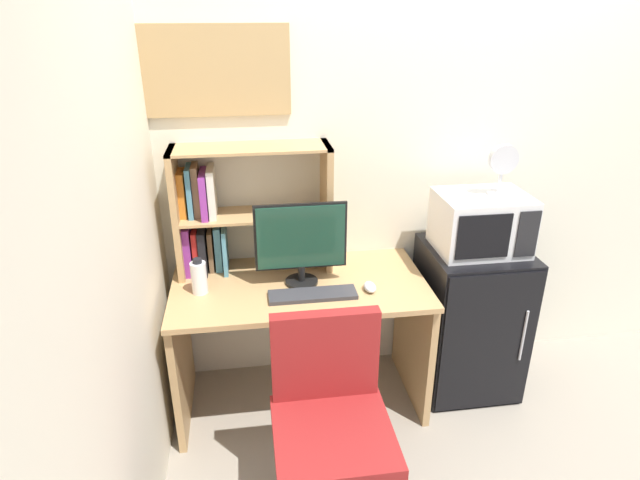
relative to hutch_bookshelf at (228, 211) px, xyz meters
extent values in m
cube|color=silver|center=(1.64, 0.13, 0.23)|extent=(6.40, 0.04, 2.60)
cube|color=silver|center=(-0.38, -1.49, 0.23)|extent=(0.04, 4.40, 2.60)
cube|color=tan|center=(0.34, -0.22, -0.34)|extent=(1.29, 0.67, 0.03)
cube|color=tan|center=(-0.29, -0.22, -0.71)|extent=(0.04, 0.61, 0.72)
cube|color=tan|center=(0.96, -0.22, -0.71)|extent=(0.04, 0.61, 0.72)
cube|color=tan|center=(-0.25, -0.01, 0.00)|extent=(0.03, 0.25, 0.66)
cube|color=tan|center=(0.51, -0.01, 0.00)|extent=(0.03, 0.25, 0.66)
cube|color=tan|center=(0.13, -0.01, 0.33)|extent=(0.79, 0.25, 0.01)
cube|color=tan|center=(0.13, -0.01, -0.02)|extent=(0.73, 0.25, 0.01)
cube|color=purple|center=(-0.22, 0.01, -0.19)|extent=(0.04, 0.19, 0.26)
cube|color=#B21E1E|center=(-0.18, 0.01, -0.21)|extent=(0.03, 0.19, 0.24)
cube|color=black|center=(-0.15, 0.00, -0.20)|extent=(0.04, 0.20, 0.24)
cube|color=brown|center=(-0.11, 0.02, -0.22)|extent=(0.02, 0.14, 0.22)
cube|color=teal|center=(-0.07, 0.02, -0.20)|extent=(0.03, 0.14, 0.24)
cube|color=teal|center=(-0.03, 0.00, -0.20)|extent=(0.02, 0.21, 0.25)
cube|color=orange|center=(-0.22, 0.02, 0.10)|extent=(0.03, 0.14, 0.23)
cube|color=teal|center=(-0.18, 0.02, 0.11)|extent=(0.02, 0.16, 0.25)
cube|color=brown|center=(-0.15, 0.02, 0.12)|extent=(0.03, 0.14, 0.26)
cube|color=purple|center=(-0.11, 0.00, 0.10)|extent=(0.03, 0.21, 0.23)
cube|color=silver|center=(-0.07, 0.01, 0.11)|extent=(0.03, 0.20, 0.25)
cylinder|color=black|center=(0.35, -0.22, -0.32)|extent=(0.17, 0.17, 0.02)
cylinder|color=black|center=(0.35, -0.22, -0.27)|extent=(0.04, 0.04, 0.08)
cube|color=black|center=(0.35, -0.21, -0.07)|extent=(0.46, 0.01, 0.34)
cube|color=#193D2D|center=(0.35, -0.22, -0.07)|extent=(0.43, 0.02, 0.32)
cube|color=#333338|center=(0.39, -0.36, -0.32)|extent=(0.43, 0.12, 0.02)
ellipsoid|color=silver|center=(0.67, -0.34, -0.31)|extent=(0.06, 0.10, 0.04)
cylinder|color=silver|center=(-0.16, -0.24, -0.25)|extent=(0.08, 0.08, 0.16)
cylinder|color=black|center=(-0.16, -0.24, -0.15)|extent=(0.04, 0.04, 0.02)
cube|color=black|center=(1.29, -0.18, -0.64)|extent=(0.52, 0.51, 0.85)
cube|color=black|center=(1.29, -0.44, -0.64)|extent=(0.50, 0.01, 0.82)
cylinder|color=#B2B2B7|center=(1.47, -0.45, -0.60)|extent=(0.01, 0.01, 0.30)
cube|color=silver|center=(1.29, -0.18, -0.07)|extent=(0.45, 0.35, 0.30)
cube|color=black|center=(1.23, -0.36, -0.07)|extent=(0.27, 0.01, 0.23)
cube|color=black|center=(1.45, -0.36, -0.07)|extent=(0.11, 0.01, 0.24)
cylinder|color=silver|center=(1.36, -0.18, 0.09)|extent=(0.11, 0.11, 0.01)
cylinder|color=silver|center=(1.36, -0.18, 0.15)|extent=(0.02, 0.02, 0.10)
cylinder|color=silver|center=(1.36, -0.19, 0.27)|extent=(0.15, 0.03, 0.15)
cylinder|color=black|center=(0.38, -0.99, -0.84)|extent=(0.04, 0.04, 0.42)
cube|color=maroon|center=(0.38, -0.99, -0.61)|extent=(0.48, 0.48, 0.07)
cube|color=maroon|center=(0.38, -0.77, -0.37)|extent=(0.45, 0.06, 0.41)
cube|color=tan|center=(-0.01, 0.10, 0.68)|extent=(0.70, 0.02, 0.42)
camera|label=1|loc=(0.10, -2.57, 0.97)|focal=29.79mm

